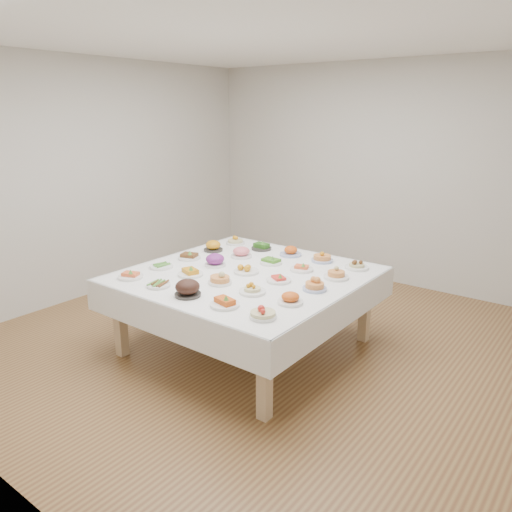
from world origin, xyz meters
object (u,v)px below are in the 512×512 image
Objects in this scene: display_table at (246,280)px; dish_0 at (131,274)px; dish_12 at (246,268)px; dish_24 at (357,263)px.

dish_0 is (-0.73, -0.74, 0.11)m from display_table.
dish_0 is 1.04m from dish_12.
display_table is at bearing -135.14° from dish_24.
dish_12 is at bearing 45.80° from dish_0.
display_table is at bearing 45.17° from dish_0.
dish_12 is 1.03× the size of dish_24.
dish_0 is 2.09m from dish_24.
dish_24 reaches higher than dish_0.
dish_0 is 0.97× the size of dish_12.
dish_12 reaches higher than display_table.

